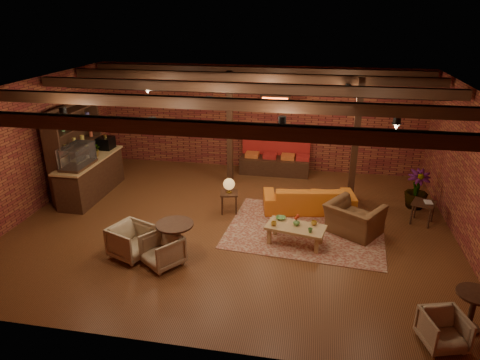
% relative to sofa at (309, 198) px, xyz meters
% --- Properties ---
extents(floor, '(10.00, 10.00, 0.00)m').
position_rel_sofa_xyz_m(floor, '(-1.73, -1.10, -0.33)').
color(floor, '#422310').
rests_on(floor, ground).
extents(ceiling, '(10.00, 8.00, 0.02)m').
position_rel_sofa_xyz_m(ceiling, '(-1.73, -1.10, 2.87)').
color(ceiling, black).
rests_on(ceiling, wall_back).
extents(wall_back, '(10.00, 0.02, 3.20)m').
position_rel_sofa_xyz_m(wall_back, '(-1.73, 2.90, 1.27)').
color(wall_back, maroon).
rests_on(wall_back, ground).
extents(wall_front, '(10.00, 0.02, 3.20)m').
position_rel_sofa_xyz_m(wall_front, '(-1.73, -5.10, 1.27)').
color(wall_front, maroon).
rests_on(wall_front, ground).
extents(wall_left, '(0.02, 8.00, 3.20)m').
position_rel_sofa_xyz_m(wall_left, '(-6.73, -1.10, 1.27)').
color(wall_left, maroon).
rests_on(wall_left, ground).
extents(wall_right, '(0.02, 8.00, 3.20)m').
position_rel_sofa_xyz_m(wall_right, '(3.27, -1.10, 1.27)').
color(wall_right, maroon).
rests_on(wall_right, ground).
extents(ceiling_beams, '(9.80, 6.40, 0.22)m').
position_rel_sofa_xyz_m(ceiling_beams, '(-1.73, -1.10, 2.75)').
color(ceiling_beams, black).
rests_on(ceiling_beams, ceiling).
extents(ceiling_pipe, '(9.60, 0.12, 0.12)m').
position_rel_sofa_xyz_m(ceiling_pipe, '(-1.73, 0.50, 2.52)').
color(ceiling_pipe, black).
rests_on(ceiling_pipe, ceiling).
extents(post_left, '(0.16, 0.16, 3.20)m').
position_rel_sofa_xyz_m(post_left, '(-2.33, 1.50, 1.27)').
color(post_left, black).
rests_on(post_left, ground).
extents(post_right, '(0.16, 0.16, 3.20)m').
position_rel_sofa_xyz_m(post_right, '(1.07, 0.90, 1.27)').
color(post_right, black).
rests_on(post_right, ground).
extents(service_counter, '(0.80, 2.50, 1.60)m').
position_rel_sofa_xyz_m(service_counter, '(-5.83, -0.10, 0.47)').
color(service_counter, black).
rests_on(service_counter, ground).
extents(plant_counter, '(0.35, 0.39, 0.30)m').
position_rel_sofa_xyz_m(plant_counter, '(-5.73, 0.10, 0.89)').
color(plant_counter, '#337F33').
rests_on(plant_counter, service_counter).
extents(shelving_hutch, '(0.52, 2.00, 2.40)m').
position_rel_sofa_xyz_m(shelving_hutch, '(-6.23, -0.00, 0.87)').
color(shelving_hutch, black).
rests_on(shelving_hutch, ground).
extents(banquette, '(2.10, 0.70, 1.00)m').
position_rel_sofa_xyz_m(banquette, '(-1.13, 2.45, 0.17)').
color(banquette, '#A71E1B').
rests_on(banquette, ground).
extents(service_sign, '(0.86, 0.06, 0.30)m').
position_rel_sofa_xyz_m(service_sign, '(-1.13, 2.00, 2.02)').
color(service_sign, '#F44C18').
rests_on(service_sign, ceiling).
extents(ceiling_spotlights, '(6.40, 4.40, 0.28)m').
position_rel_sofa_xyz_m(ceiling_spotlights, '(-1.73, -1.10, 2.53)').
color(ceiling_spotlights, black).
rests_on(ceiling_spotlights, ceiling).
extents(rug, '(3.70, 2.95, 0.01)m').
position_rel_sofa_xyz_m(rug, '(-0.03, -1.07, -0.32)').
color(rug, maroon).
rests_on(rug, floor).
extents(sofa, '(2.37, 1.25, 0.66)m').
position_rel_sofa_xyz_m(sofa, '(0.00, 0.00, 0.00)').
color(sofa, '#CB661C').
rests_on(sofa, floor).
extents(coffee_table, '(1.34, 0.85, 0.68)m').
position_rel_sofa_xyz_m(coffee_table, '(-0.23, -1.73, 0.05)').
color(coffee_table, '#A4854C').
rests_on(coffee_table, floor).
extents(side_table_lamp, '(0.50, 0.50, 0.90)m').
position_rel_sofa_xyz_m(side_table_lamp, '(-1.95, -0.46, 0.35)').
color(side_table_lamp, black).
rests_on(side_table_lamp, floor).
extents(round_table_left, '(0.75, 0.75, 0.78)m').
position_rel_sofa_xyz_m(round_table_left, '(-2.58, -2.74, 0.20)').
color(round_table_left, black).
rests_on(round_table_left, floor).
extents(armchair_a, '(0.91, 0.94, 0.76)m').
position_rel_sofa_xyz_m(armchair_a, '(-3.50, -2.84, 0.05)').
color(armchair_a, beige).
rests_on(armchair_a, floor).
extents(armchair_b, '(0.93, 0.93, 0.71)m').
position_rel_sofa_xyz_m(armchair_b, '(-2.76, -3.03, 0.02)').
color(armchair_b, beige).
rests_on(armchair_b, floor).
extents(armchair_right, '(1.33, 1.21, 0.97)m').
position_rel_sofa_xyz_m(armchair_right, '(1.04, -1.04, 0.16)').
color(armchair_right, brown).
rests_on(armchair_right, floor).
extents(side_table_book, '(0.64, 0.64, 0.56)m').
position_rel_sofa_xyz_m(side_table_book, '(2.67, -0.23, 0.17)').
color(side_table_book, black).
rests_on(side_table_book, floor).
extents(round_table_right, '(0.58, 0.58, 0.68)m').
position_rel_sofa_xyz_m(round_table_right, '(2.67, -3.90, 0.13)').
color(round_table_right, black).
rests_on(round_table_right, floor).
extents(armchair_far, '(0.73, 0.71, 0.62)m').
position_rel_sofa_xyz_m(armchair_far, '(2.15, -4.36, -0.02)').
color(armchair_far, beige).
rests_on(armchair_far, floor).
extents(plant_tall, '(1.78, 1.78, 3.03)m').
position_rel_sofa_xyz_m(plant_tall, '(2.67, 0.65, 1.19)').
color(plant_tall, '#4C7F4C').
rests_on(plant_tall, floor).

